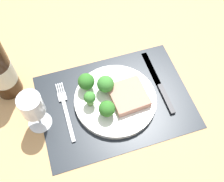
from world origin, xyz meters
The scene contains 11 objects.
ground_plane centered at (0.00, 0.00, -1.50)cm, with size 140.00×110.00×3.00cm, color tan.
placemat centered at (0.00, 0.00, 0.15)cm, with size 43.02×30.91×0.30cm, color black.
plate centered at (0.00, 0.00, 1.10)cm, with size 23.45×23.45×1.60cm, color silver.
steak centered at (3.60, -0.91, 3.03)cm, with size 9.68×9.92×2.25cm, color tan.
broccoli_near_steak centered at (-7.14, 0.56, 5.00)cm, with size 3.30×3.30×5.17cm.
broccoli_near_fork centered at (-3.68, -4.02, 5.04)cm, with size 4.45×4.45×5.47cm.
broccoli_front_edge centered at (-1.80, 3.38, 5.29)cm, with size 4.81×4.81×5.85cm.
broccoli_back_left centered at (-6.72, 5.83, 5.23)cm, with size 4.72×4.72×5.77cm.
fork centered at (-14.28, 1.42, 0.55)cm, with size 2.40×19.20×0.50cm.
knife centered at (14.22, 0.53, 0.60)cm, with size 1.80×23.00×0.80cm.
wine_glass centered at (-21.82, 0.23, 9.05)cm, with size 6.48×6.48×13.25cm.
Camera 1 is at (-12.53, -36.30, 70.23)cm, focal length 44.31 mm.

